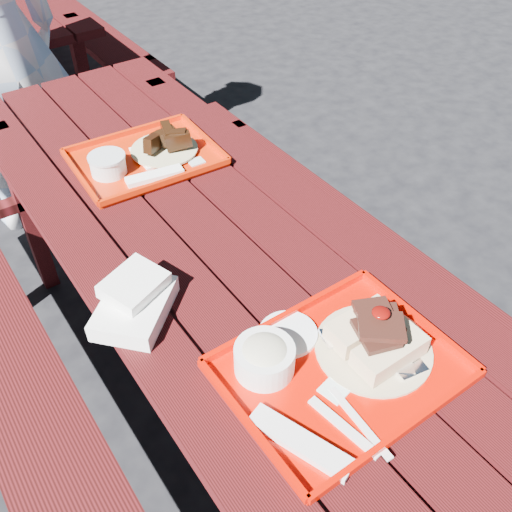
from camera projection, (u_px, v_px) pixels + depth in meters
The scene contains 5 objects.
ground at pixel (231, 407), 1.99m from camera, with size 60.00×60.00×0.00m, color black.
picnic_table_near at pixel (226, 295), 1.61m from camera, with size 1.41×2.40×0.75m.
near_tray at pixel (334, 356), 1.17m from camera, with size 0.47×0.40×0.15m.
far_tray at pixel (144, 157), 1.76m from camera, with size 0.45×0.36×0.07m.
white_cloth at pixel (135, 301), 1.29m from camera, with size 0.24×0.24×0.08m.
Camera 1 is at (-0.57, -0.97, 1.72)m, focal length 40.00 mm.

